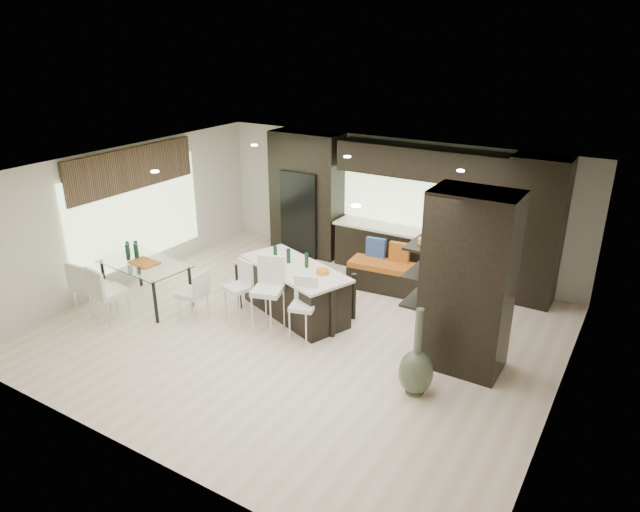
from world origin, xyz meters
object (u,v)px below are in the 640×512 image
Objects in this scene: stool_mid at (268,304)px; stool_right at (303,317)px; bench at (386,276)px; kitchen_island at (295,290)px; dining_table at (147,283)px; floor_vase at (417,352)px; chair_end at (193,297)px; chair_near at (110,296)px; chair_far at (91,289)px; stool_left at (238,298)px.

stool_mid reaches higher than stool_right.
stool_mid is 2.72m from bench.
kitchen_island is 2.76m from dining_table.
bench is at bearing 122.16° from floor_vase.
chair_end is (-1.41, -1.07, -0.04)m from kitchen_island.
kitchen_island is 3.16m from chair_near.
dining_table is at bearing -136.55° from kitchen_island.
dining_table is 1.76× the size of chair_near.
chair_end is at bearing -122.22° from kitchen_island.
stool_mid is at bearing 16.67° from chair_far.
dining_table is at bearing 179.44° from floor_vase.
dining_table is (-2.55, -0.28, -0.12)m from stool_mid.
stool_right is 0.60× the size of bench.
bench is at bearing 67.37° from stool_right.
chair_far is (-3.07, -1.87, 0.02)m from kitchen_island.
kitchen_island is 0.80m from stool_mid.
stool_mid reaches higher than chair_near.
stool_right is at bearing 11.56° from dining_table.
chair_near is at bearing -171.92° from floor_vase.
floor_vase reaches higher than stool_left.
stool_left is 2.65m from chair_far.
chair_end is at bearing 23.14° from chair_far.
dining_table is (-2.55, -1.07, -0.05)m from kitchen_island.
stool_left is 0.84× the size of stool_mid.
dining_table is 2.03× the size of chair_end.
stool_mid is at bearing -116.16° from bench.
chair_end is at bearing -135.71° from bench.
chair_near is at bearing -134.10° from stool_left.
floor_vase is 1.38× the size of chair_near.
chair_near is at bearing -3.08° from chair_far.
stool_left is at bearing 15.39° from dining_table.
dining_table is 1.79× the size of chair_far.
stool_left is at bearing -128.43° from bench.
kitchen_island is 2.46× the size of stool_right.
stool_left is 0.94× the size of chair_far.
chair_end is (1.13, 0.80, -0.06)m from chair_near.
stool_right is (0.66, 0.04, -0.09)m from stool_mid.
stool_mid is (-0.00, -0.79, 0.08)m from kitchen_island.
floor_vase is at bearing -1.54° from kitchen_island.
kitchen_island is at bearing 28.72° from dining_table.
dining_table is at bearing 169.54° from stool_right.
stool_mid is 1.20× the size of stool_right.
stool_mid is 2.56m from dining_table.
bench is at bearing -47.82° from chair_end.
stool_left is 0.93× the size of chair_near.
chair_far reaches higher than stool_right.
dining_table is 0.81m from chair_near.
kitchen_island is at bearing 115.08° from stool_right.
floor_vase reaches higher than dining_table.
dining_table is (-1.89, -0.31, -0.04)m from stool_left.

